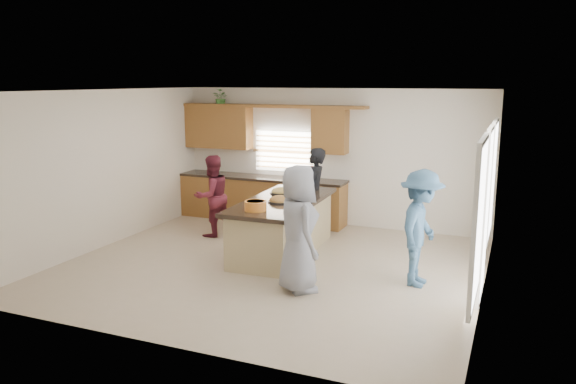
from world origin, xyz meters
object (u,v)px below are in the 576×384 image
at_px(woman_left_back, 314,193).
at_px(woman_right_front, 298,229).
at_px(salad_bowl, 256,205).
at_px(woman_left_mid, 212,196).
at_px(island, 282,228).
at_px(woman_right_back, 421,228).
at_px(woman_left_front, 297,212).

height_order(woman_left_back, woman_right_front, woman_right_front).
bearing_deg(woman_right_front, woman_left_back, -24.92).
bearing_deg(salad_bowl, woman_left_mid, 138.43).
xyz_separation_m(island, woman_right_front, (0.89, -1.54, 0.46)).
xyz_separation_m(salad_bowl, woman_right_back, (2.52, 0.25, -0.18)).
xyz_separation_m(woman_left_back, woman_left_mid, (-1.86, -0.62, -0.08)).
height_order(salad_bowl, woman_left_mid, woman_left_mid).
height_order(island, salad_bowl, salad_bowl).
height_order(woman_left_front, woman_right_front, woman_right_front).
distance_m(island, woman_left_mid, 1.78).
relative_size(island, woman_right_back, 1.59).
bearing_deg(island, woman_right_front, -61.46).
distance_m(woman_left_back, woman_left_front, 1.10).
xyz_separation_m(salad_bowl, woman_left_back, (0.25, 2.05, -0.17)).
relative_size(woman_left_front, woman_right_front, 0.83).
relative_size(woman_left_mid, woman_right_front, 0.86).
bearing_deg(woman_right_back, woman_left_front, 76.97).
bearing_deg(woman_left_back, woman_right_back, 42.15).
height_order(woman_left_back, woman_left_mid, woman_left_back).
distance_m(woman_left_front, woman_right_front, 1.70).
height_order(island, woman_left_mid, woman_left_mid).
relative_size(island, woman_left_front, 1.82).
relative_size(island, woman_right_front, 1.50).
xyz_separation_m(woman_left_mid, woman_left_front, (1.93, -0.47, -0.03)).
height_order(woman_left_mid, woman_right_back, woman_right_back).
bearing_deg(woman_left_mid, woman_left_front, 101.33).
bearing_deg(island, woman_left_front, 5.75).
bearing_deg(salad_bowl, woman_left_front, 71.42).
bearing_deg(woman_right_back, woman_left_back, 56.44).
bearing_deg(woman_left_front, woman_right_back, 68.17).
height_order(salad_bowl, woman_right_back, woman_right_back).
xyz_separation_m(woman_left_front, woman_right_front, (0.64, -1.57, 0.16)).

